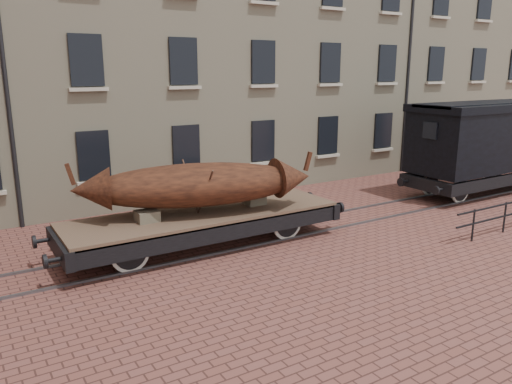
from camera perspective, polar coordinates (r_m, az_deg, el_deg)
ground at (r=17.01m, az=6.93°, el=-3.72°), size 90.00×90.00×0.00m
warehouse_cream at (r=26.26m, az=-1.49°, el=17.94°), size 40.00×10.19×14.00m
rail_track at (r=17.00m, az=6.93°, el=-3.62°), size 30.00×1.52×0.06m
flatcar_wagon at (r=14.61m, az=-5.95°, el=-3.12°), size 9.06×2.46×1.37m
iron_boat at (r=14.26m, az=-6.71°, el=0.86°), size 6.91×3.43×1.65m
goods_van at (r=22.77m, az=24.31°, el=5.76°), size 7.37×2.69×3.81m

